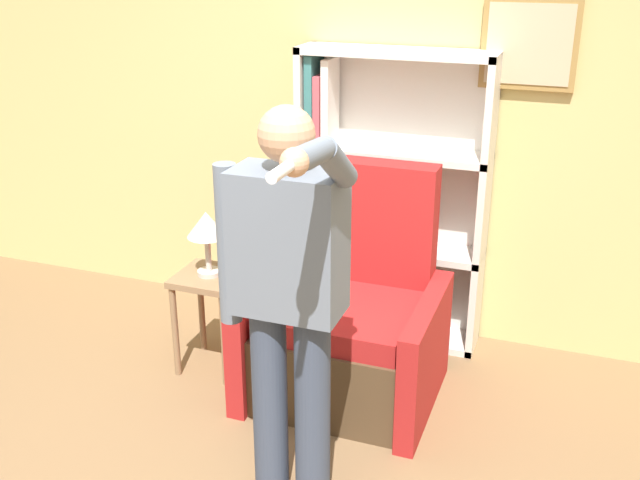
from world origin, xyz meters
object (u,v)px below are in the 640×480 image
(armchair, at_px, (348,325))
(side_table, at_px, (211,295))
(person_standing, at_px, (287,291))
(bookcase, at_px, (374,200))
(table_lamp, at_px, (207,228))

(armchair, height_order, side_table, armchair)
(person_standing, bearing_deg, bookcase, 93.79)
(armchair, distance_m, person_standing, 1.10)
(armchair, relative_size, table_lamp, 3.33)
(bookcase, bearing_deg, table_lamp, -134.10)
(bookcase, bearing_deg, armchair, -84.39)
(side_table, distance_m, table_lamp, 0.40)
(side_table, bearing_deg, person_standing, -46.00)
(side_table, relative_size, table_lamp, 1.59)
(bookcase, height_order, table_lamp, bookcase)
(armchair, xyz_separation_m, person_standing, (0.04, -0.91, 0.62))
(bookcase, distance_m, table_lamp, 1.03)
(side_table, bearing_deg, armchair, 4.18)
(bookcase, height_order, armchair, bookcase)
(bookcase, distance_m, person_standing, 1.60)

